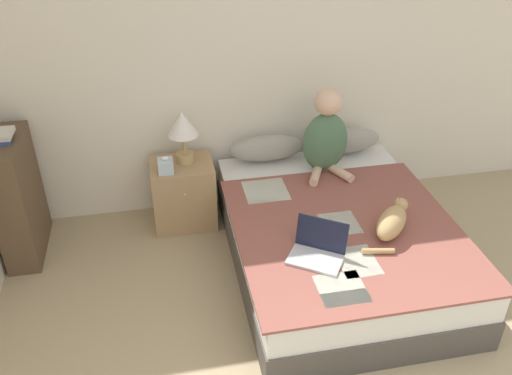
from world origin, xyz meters
TOP-DOWN VIEW (x-y plane):
  - wall_back at (0.00, 3.09)m, footprint 5.51×0.05m
  - bed at (0.22, 1.99)m, footprint 1.57×2.05m
  - pillow_near at (-0.12, 2.89)m, footprint 0.64×0.21m
  - pillow_far at (0.57, 2.89)m, footprint 0.64×0.21m
  - person_sitting at (0.31, 2.63)m, footprint 0.38×0.37m
  - cat_tabby at (0.51, 1.71)m, footprint 0.47×0.45m
  - laptop_open at (-0.07, 1.55)m, footprint 0.43×0.41m
  - nightstand at (-0.85, 2.81)m, footprint 0.51×0.44m
  - table_lamp at (-0.81, 2.83)m, footprint 0.25×0.25m
  - tissue_box at (-0.97, 2.70)m, footprint 0.12×0.12m
  - bookshelf at (-2.10, 2.67)m, footprint 0.24×0.67m
  - book_stack_top at (-2.10, 2.67)m, footprint 0.16×0.21m

SIDE VIEW (x-z plane):
  - bed at x=0.22m, z-range 0.00..0.48m
  - nightstand at x=-0.85m, z-range 0.00..0.57m
  - bookshelf at x=-2.10m, z-range 0.00..0.97m
  - laptop_open at x=-0.07m, z-range 0.41..0.65m
  - cat_tabby at x=0.51m, z-range 0.48..0.65m
  - pillow_near at x=-0.12m, z-range 0.48..0.71m
  - pillow_far at x=0.57m, z-range 0.48..0.71m
  - tissue_box at x=-0.97m, z-range 0.56..0.70m
  - person_sitting at x=0.31m, z-range 0.44..1.15m
  - table_lamp at x=-0.81m, z-range 0.65..1.10m
  - book_stack_top at x=-2.10m, z-range 0.97..1.04m
  - wall_back at x=0.00m, z-range 0.00..2.55m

